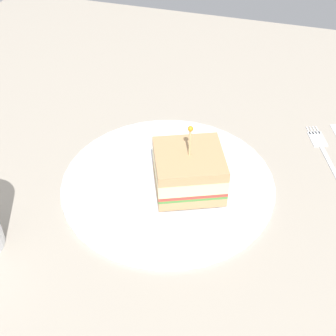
% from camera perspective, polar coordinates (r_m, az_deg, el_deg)
% --- Properties ---
extents(ground_plane, '(1.14, 1.14, 0.02)m').
position_cam_1_polar(ground_plane, '(0.65, 0.00, -2.64)').
color(ground_plane, '#9E9384').
extents(plate, '(0.29, 0.29, 0.01)m').
position_cam_1_polar(plate, '(0.64, 0.00, -1.68)').
color(plate, white).
rests_on(plate, ground_plane).
extents(sandwich_half_center, '(0.11, 0.11, 0.10)m').
position_cam_1_polar(sandwich_half_center, '(0.61, 2.55, -0.34)').
color(sandwich_half_center, tan).
rests_on(sandwich_half_center, plate).
extents(fork, '(0.13, 0.06, 0.00)m').
position_cam_1_polar(fork, '(0.74, 18.18, 2.54)').
color(fork, silver).
rests_on(fork, ground_plane).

